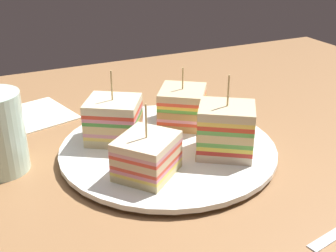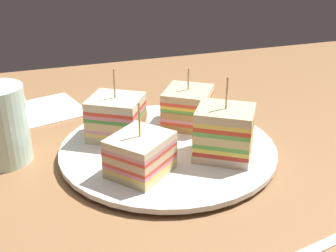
# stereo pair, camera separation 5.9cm
# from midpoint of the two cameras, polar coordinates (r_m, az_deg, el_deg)

# --- Properties ---
(ground_plane) EXTENTS (1.30, 0.91, 0.02)m
(ground_plane) POSITION_cam_midpoint_polar(r_m,az_deg,el_deg) (0.61, -2.76, -4.45)
(ground_plane) COLOR olive
(plate) EXTENTS (0.30, 0.30, 0.01)m
(plate) POSITION_cam_midpoint_polar(r_m,az_deg,el_deg) (0.60, -2.79, -3.07)
(plate) COLOR white
(plate) RESTS_ON ground_plane
(sandwich_wedge_0) EXTENTS (0.09, 0.09, 0.11)m
(sandwich_wedge_0) POSITION_cam_midpoint_polar(r_m,az_deg,el_deg) (0.57, 4.60, -0.62)
(sandwich_wedge_0) COLOR beige
(sandwich_wedge_0) RESTS_ON plate
(sandwich_wedge_1) EXTENTS (0.09, 0.10, 0.09)m
(sandwich_wedge_1) POSITION_cam_midpoint_polar(r_m,az_deg,el_deg) (0.66, -0.69, 2.51)
(sandwich_wedge_1) COLOR beige
(sandwich_wedge_1) RESTS_ON plate
(sandwich_wedge_2) EXTENTS (0.09, 0.09, 0.10)m
(sandwich_wedge_2) POSITION_cam_midpoint_polar(r_m,az_deg,el_deg) (0.62, -9.80, 0.71)
(sandwich_wedge_2) COLOR beige
(sandwich_wedge_2) RESTS_ON plate
(sandwich_wedge_3) EXTENTS (0.09, 0.09, 0.09)m
(sandwich_wedge_3) POSITION_cam_midpoint_polar(r_m,az_deg,el_deg) (0.53, -5.96, -3.98)
(sandwich_wedge_3) COLOR beige
(sandwich_wedge_3) RESTS_ON plate
(napkin) EXTENTS (0.17, 0.15, 0.01)m
(napkin) POSITION_cam_midpoint_polar(r_m,az_deg,el_deg) (0.76, -20.31, 1.04)
(napkin) COLOR white
(napkin) RESTS_ON ground_plane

